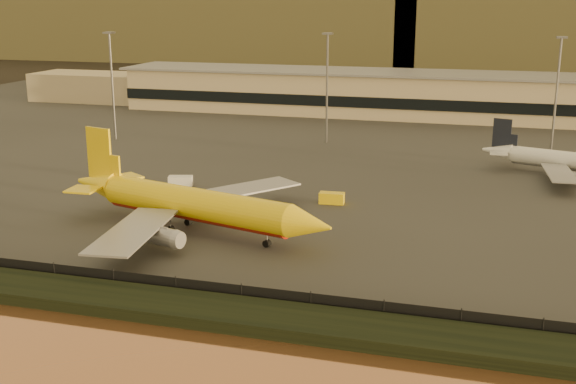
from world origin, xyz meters
name	(u,v)px	position (x,y,z in m)	size (l,w,h in m)	color
ground	(261,264)	(0.00, 0.00, 0.00)	(900.00, 900.00, 0.00)	black
embankment	(212,312)	(0.00, -17.00, 0.70)	(320.00, 7.00, 1.40)	black
tarmac	(378,134)	(0.00, 95.00, 0.10)	(320.00, 220.00, 0.20)	#2D2D2D
perimeter_fence	(225,292)	(0.00, -13.00, 1.30)	(300.00, 0.05, 2.20)	black
terminal_building	(347,93)	(-14.52, 125.55, 6.25)	(202.00, 25.00, 12.60)	tan
apron_light_masts	(435,82)	(15.00, 75.00, 15.70)	(152.20, 12.20, 25.40)	slate
distant_hills	(413,1)	(-20.74, 340.00, 31.39)	(470.00, 160.00, 70.00)	brown
dhl_cargo_jet	(192,205)	(-13.55, 9.27, 4.31)	(45.45, 43.55, 13.76)	yellow
white_narrowbody_jet	(572,162)	(42.56, 60.16, 3.18)	(34.03, 32.40, 9.98)	white
gse_vehicle_yellow	(332,198)	(2.75, 29.47, 1.12)	(4.11, 1.85, 1.85)	yellow
gse_vehicle_white	(181,181)	(-26.09, 32.77, 1.16)	(4.28, 1.92, 1.92)	white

